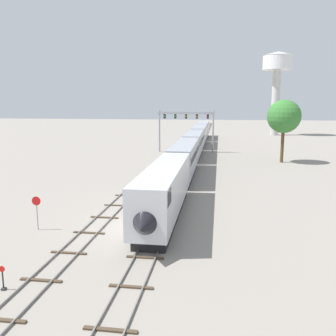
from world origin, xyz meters
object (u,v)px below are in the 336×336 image
(signal_gantry, at_px, (186,122))
(water_tower, at_px, (277,70))
(switch_stand, at_px, (3,281))
(trackside_tree_left, at_px, (284,117))
(stop_sign, at_px, (37,208))
(passenger_train, at_px, (194,143))

(signal_gantry, relative_size, water_tower, 0.46)
(switch_stand, xyz_separation_m, trackside_tree_left, (23.03, 48.01, 7.58))
(stop_sign, bearing_deg, passenger_train, 77.00)
(water_tower, height_order, stop_sign, water_tower)
(passenger_train, distance_m, switch_stand, 53.27)
(stop_sign, bearing_deg, trackside_tree_left, 56.09)
(signal_gantry, xyz_separation_m, trackside_tree_left, (18.18, -11.07, 1.57))
(switch_stand, height_order, trackside_tree_left, trackside_tree_left)
(passenger_train, distance_m, water_tower, 59.37)
(stop_sign, distance_m, trackside_tree_left, 46.89)
(passenger_train, relative_size, stop_sign, 33.29)
(passenger_train, bearing_deg, stop_sign, -103.00)
(passenger_train, height_order, signal_gantry, signal_gantry)
(water_tower, bearing_deg, passenger_train, -113.65)
(water_tower, relative_size, stop_sign, 9.21)
(switch_stand, bearing_deg, water_tower, 74.10)
(stop_sign, bearing_deg, switch_stand, -72.92)
(switch_stand, relative_size, stop_sign, 0.51)
(passenger_train, xyz_separation_m, switch_stand, (-7.10, -52.75, -2.09))
(passenger_train, height_order, trackside_tree_left, trackside_tree_left)
(passenger_train, xyz_separation_m, stop_sign, (-10.00, -43.31, -0.74))
(water_tower, height_order, switch_stand, water_tower)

